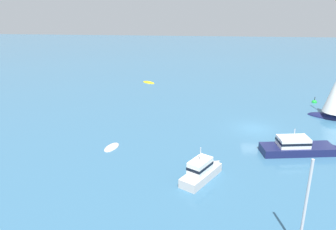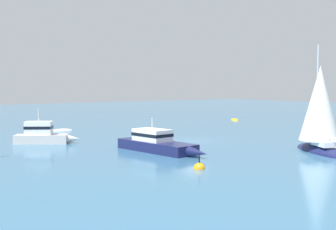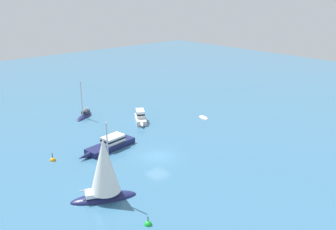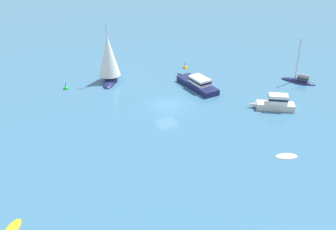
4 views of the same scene
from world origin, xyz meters
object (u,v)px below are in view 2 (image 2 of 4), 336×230
at_px(powerboat, 157,143).
at_px(skiff, 62,131).
at_px(motor_cruiser, 43,135).
at_px(ketch, 320,114).
at_px(skiff_1, 235,120).
at_px(channel_buoy, 199,169).

distance_m(powerboat, skiff, 18.14).
bearing_deg(powerboat, motor_cruiser, -157.06).
distance_m(ketch, motor_cruiser, 22.53).
bearing_deg(skiff, motor_cruiser, -102.89).
relative_size(ketch, motor_cruiser, 1.64).
distance_m(ketch, skiff, 27.27).
xyz_separation_m(ketch, motor_cruiser, (16.35, 15.37, -2.05)).
bearing_deg(skiff, ketch, -50.22).
xyz_separation_m(skiff, skiff_1, (-0.43, -25.05, 0.00)).
height_order(ketch, motor_cruiser, ketch).
xyz_separation_m(motor_cruiser, channel_buoy, (-16.42, -3.78, -0.75)).
bearing_deg(ketch, skiff_1, -5.31).
bearing_deg(powerboat, skiff_1, 117.83).
bearing_deg(skiff_1, powerboat, -21.38).
relative_size(motor_cruiser, skiff, 2.14).
xyz_separation_m(ketch, skiff, (25.18, 10.10, -2.80)).
bearing_deg(motor_cruiser, skiff_1, 47.60).
distance_m(motor_cruiser, skiff_1, 31.46).
relative_size(ketch, skiff, 3.50).
relative_size(skiff, skiff_1, 0.99).
bearing_deg(channel_buoy, ketch, -89.65).
bearing_deg(skiff_1, ketch, 2.00).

